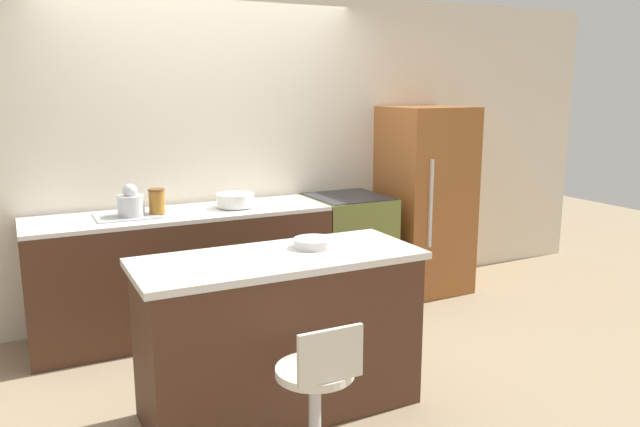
{
  "coord_description": "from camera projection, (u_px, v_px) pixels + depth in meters",
  "views": [
    {
      "loc": [
        -1.43,
        -4.18,
        1.84
      ],
      "look_at": [
        0.47,
        -0.37,
        0.97
      ],
      "focal_mm": 35.0,
      "sensor_mm": 36.0,
      "label": 1
    }
  ],
  "objects": [
    {
      "name": "ground_plane",
      "position": [
        241.0,
        337.0,
        4.66
      ],
      "size": [
        14.0,
        14.0,
        0.0
      ],
      "primitive_type": "plane",
      "color": "#998466"
    },
    {
      "name": "wall_back",
      "position": [
        208.0,
        155.0,
        5.02
      ],
      "size": [
        8.0,
        0.06,
        2.6
      ],
      "color": "silver",
      "rests_on": "ground_plane"
    },
    {
      "name": "back_counter",
      "position": [
        183.0,
        271.0,
        4.72
      ],
      "size": [
        2.2,
        0.66,
        0.93
      ],
      "color": "#4C2D1E",
      "rests_on": "ground_plane"
    },
    {
      "name": "kitchen_island",
      "position": [
        280.0,
        333.0,
        3.54
      ],
      "size": [
        1.6,
        0.65,
        0.92
      ],
      "color": "#4C2D1E",
      "rests_on": "ground_plane"
    },
    {
      "name": "oven_range",
      "position": [
        348.0,
        249.0,
        5.35
      ],
      "size": [
        0.63,
        0.67,
        0.93
      ],
      "color": "olive",
      "rests_on": "ground_plane"
    },
    {
      "name": "refrigerator",
      "position": [
        425.0,
        200.0,
        5.62
      ],
      "size": [
        0.69,
        0.69,
        1.66
      ],
      "color": "#995628",
      "rests_on": "ground_plane"
    },
    {
      "name": "stool_chair",
      "position": [
        317.0,
        399.0,
        2.95
      ],
      "size": [
        0.38,
        0.38,
        0.79
      ],
      "color": "#B7B7BC",
      "rests_on": "ground_plane"
    },
    {
      "name": "kettle",
      "position": [
        131.0,
        203.0,
        4.44
      ],
      "size": [
        0.19,
        0.19,
        0.23
      ],
      "color": "silver",
      "rests_on": "back_counter"
    },
    {
      "name": "mixing_bowl",
      "position": [
        235.0,
        200.0,
        4.79
      ],
      "size": [
        0.29,
        0.29,
        0.1
      ],
      "color": "white",
      "rests_on": "back_counter"
    },
    {
      "name": "canister_jar",
      "position": [
        157.0,
        201.0,
        4.52
      ],
      "size": [
        0.12,
        0.12,
        0.18
      ],
      "color": "#9E6623",
      "rests_on": "back_counter"
    },
    {
      "name": "fruit_bowl",
      "position": [
        314.0,
        243.0,
        3.61
      ],
      "size": [
        0.24,
        0.24,
        0.05
      ],
      "color": "white",
      "rests_on": "kitchen_island"
    }
  ]
}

